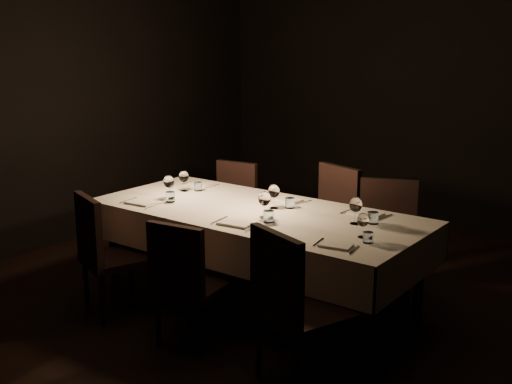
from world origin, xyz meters
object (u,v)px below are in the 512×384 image
Objects in this scene: dining_table at (256,220)px; chair_near_center at (185,278)px; chair_near_right at (292,302)px; chair_far_center at (328,218)px; chair_near_left at (104,249)px; chair_far_right at (386,234)px; chair_far_left at (231,204)px.

chair_near_center reaches higher than dining_table.
chair_near_right is (0.84, -0.00, 0.05)m from chair_near_center.
chair_near_right is 1.79m from chair_far_center.
chair_near_left is (-0.80, -0.78, -0.18)m from dining_table.
chair_near_right is at bearing -49.37° from chair_far_center.
chair_far_right is (-0.17, 1.57, -0.02)m from chair_near_right.
chair_far_left is (-1.77, 1.63, -0.04)m from chair_near_right.
chair_far_center is (0.14, 0.83, -0.16)m from dining_table.
chair_far_right reaches higher than chair_near_center.
chair_near_left is 1.86m from chair_far_center.
chair_far_center reaches higher than chair_near_center.
dining_table is 0.83m from chair_near_center.
chair_far_right is at bearing 10.19° from chair_far_center.
chair_near_left is 1.61m from chair_far_left.
chair_far_center is (-0.73, 1.63, -0.00)m from chair_near_right.
chair_near_right reaches higher than chair_far_right.
dining_table is at bearing -22.50° from chair_near_right.
chair_far_center is at bearing -45.58° from chair_near_right.
chair_near_center is at bearing 20.30° from chair_near_right.
chair_far_right reaches higher than chair_near_left.
chair_far_left is at bearing -67.80° from chair_near_center.
dining_table is 2.75× the size of chair_near_left.
chair_near_center is 0.90× the size of chair_far_center.
dining_table is at bearing -49.45° from chair_far_left.
chair_far_center reaches higher than dining_table.
chair_far_center reaches higher than chair_far_right.
chair_near_center is 1.71m from chair_far_right.
dining_table is 1.19m from chair_near_right.
chair_near_center is (0.82, -0.02, -0.02)m from chair_near_left.
chair_far_left reaches higher than dining_table.
chair_far_left reaches higher than chair_near_center.
chair_far_right is at bearing -113.88° from chair_near_left.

